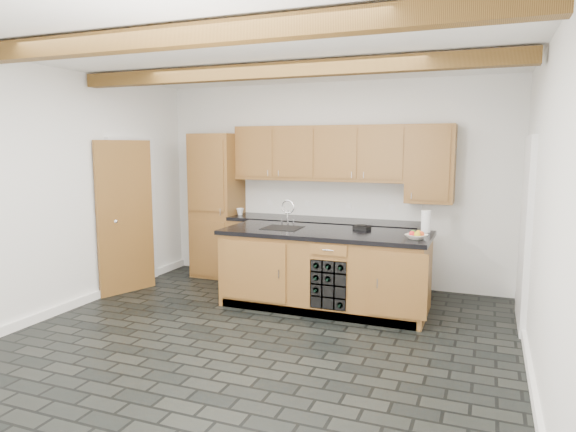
% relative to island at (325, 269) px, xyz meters
% --- Properties ---
extents(ground, '(5.00, 5.00, 0.00)m').
position_rel_island_xyz_m(ground, '(-0.31, -1.28, -0.47)').
color(ground, black).
rests_on(ground, ground).
extents(room_shell, '(5.01, 5.00, 5.00)m').
position_rel_island_xyz_m(room_shell, '(-0.39, -0.75, 1.06)').
color(room_shell, white).
rests_on(room_shell, ground).
extents(back_cabinetry, '(3.65, 0.62, 2.20)m').
position_rel_island_xyz_m(back_cabinetry, '(-0.68, 0.95, 0.51)').
color(back_cabinetry, brown).
rests_on(back_cabinetry, ground).
extents(island, '(2.48, 0.96, 0.93)m').
position_rel_island_xyz_m(island, '(0.00, 0.00, 0.00)').
color(island, brown).
rests_on(island, ground).
extents(faucet, '(0.45, 0.40, 0.34)m').
position_rel_island_xyz_m(faucet, '(-0.56, 0.05, 0.50)').
color(faucet, black).
rests_on(faucet, island).
extents(kitchen_scale, '(0.22, 0.17, 0.06)m').
position_rel_island_xyz_m(kitchen_scale, '(0.38, 0.24, 0.49)').
color(kitchen_scale, black).
rests_on(kitchen_scale, island).
extents(fruit_bowl, '(0.29, 0.29, 0.05)m').
position_rel_island_xyz_m(fruit_bowl, '(1.07, -0.15, 0.49)').
color(fruit_bowl, white).
rests_on(fruit_bowl, island).
extents(fruit_cluster, '(0.16, 0.17, 0.07)m').
position_rel_island_xyz_m(fruit_cluster, '(1.07, -0.15, 0.52)').
color(fruit_cluster, '#C5411A').
rests_on(fruit_cluster, fruit_bowl).
extents(paper_towel, '(0.11, 0.11, 0.25)m').
position_rel_island_xyz_m(paper_towel, '(1.11, 0.35, 0.59)').
color(paper_towel, white).
rests_on(paper_towel, island).
extents(mug, '(0.11, 0.11, 0.10)m').
position_rel_island_xyz_m(mug, '(-1.57, 0.89, 0.51)').
color(mug, white).
rests_on(mug, back_cabinetry).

